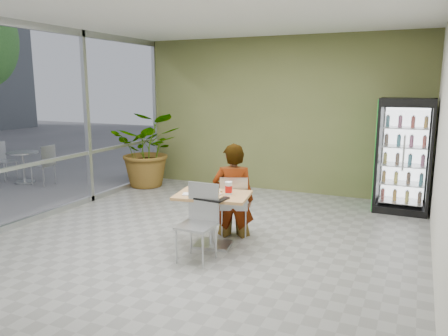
{
  "coord_description": "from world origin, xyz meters",
  "views": [
    {
      "loc": [
        2.72,
        -5.28,
        2.23
      ],
      "look_at": [
        0.1,
        0.56,
        1.0
      ],
      "focal_mm": 35.0,
      "sensor_mm": 36.0,
      "label": 1
    }
  ],
  "objects": [
    {
      "name": "seated_woman",
      "position": [
        0.28,
        0.49,
        0.55
      ],
      "size": [
        0.72,
        0.59,
        1.69
      ],
      "primitive_type": "imported",
      "rotation": [
        0.0,
        0.0,
        3.49
      ],
      "color": "black",
      "rests_on": "ground"
    },
    {
      "name": "soda_cup",
      "position": [
        0.41,
        0.01,
        0.84
      ],
      "size": [
        0.1,
        0.1,
        0.18
      ],
      "color": "silver",
      "rests_on": "dining_table"
    },
    {
      "name": "ground",
      "position": [
        0.0,
        0.0,
        0.0
      ],
      "size": [
        7.0,
        7.0,
        0.0
      ],
      "primitive_type": "plane",
      "color": "gray",
      "rests_on": "ground"
    },
    {
      "name": "cafeteria_tray",
      "position": [
        0.3,
        -0.29,
        0.76
      ],
      "size": [
        0.42,
        0.32,
        0.02
      ],
      "primitive_type": "cube",
      "rotation": [
        0.0,
        0.0,
        -0.09
      ],
      "color": "black",
      "rests_on": "dining_table"
    },
    {
      "name": "storefront_frame",
      "position": [
        -3.0,
        0.0,
        1.6
      ],
      "size": [
        0.1,
        7.0,
        3.2
      ],
      "primitive_type": null,
      "color": "#AAACAE",
      "rests_on": "ground"
    },
    {
      "name": "napkin_stack",
      "position": [
        -0.09,
        -0.22,
        0.76
      ],
      "size": [
        0.17,
        0.17,
        0.02
      ],
      "primitive_type": "cube",
      "rotation": [
        0.0,
        0.0,
        0.29
      ],
      "color": "silver",
      "rests_on": "dining_table"
    },
    {
      "name": "dining_table",
      "position": [
        0.2,
        -0.04,
        0.54
      ],
      "size": [
        1.09,
        0.85,
        0.75
      ],
      "rotation": [
        0.0,
        0.0,
        0.16
      ],
      "color": "tan",
      "rests_on": "ground"
    },
    {
      "name": "chair_far",
      "position": [
        0.31,
        0.45,
        0.54
      ],
      "size": [
        0.52,
        0.52,
        0.91
      ],
      "rotation": [
        0.0,
        0.0,
        3.49
      ],
      "color": "#AAACAE",
      "rests_on": "ground"
    },
    {
      "name": "beverage_fridge",
      "position": [
        2.51,
        2.89,
        1.0
      ],
      "size": [
        0.92,
        0.71,
        2.0
      ],
      "rotation": [
        0.0,
        0.0,
        -0.01
      ],
      "color": "black",
      "rests_on": "ground"
    },
    {
      "name": "chair_near",
      "position": [
        0.23,
        -0.5,
        0.58
      ],
      "size": [
        0.44,
        0.45,
        0.98
      ],
      "rotation": [
        0.0,
        0.0,
        -0.01
      ],
      "color": "#AAACAE",
      "rests_on": "ground"
    },
    {
      "name": "pizza_plate",
      "position": [
        0.22,
        -0.0,
        0.77
      ],
      "size": [
        0.31,
        0.28,
        0.03
      ],
      "color": "silver",
      "rests_on": "dining_table"
    },
    {
      "name": "potted_plant",
      "position": [
        -2.68,
        2.7,
        0.83
      ],
      "size": [
        1.85,
        1.73,
        1.65
      ],
      "primitive_type": "imported",
      "rotation": [
        0.0,
        0.0,
        0.37
      ],
      "color": "#34702D",
      "rests_on": "ground"
    },
    {
      "name": "room_envelope",
      "position": [
        0.0,
        0.0,
        1.6
      ],
      "size": [
        6.0,
        7.0,
        3.2
      ],
      "primitive_type": null,
      "color": "silver",
      "rests_on": "ground"
    }
  ]
}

